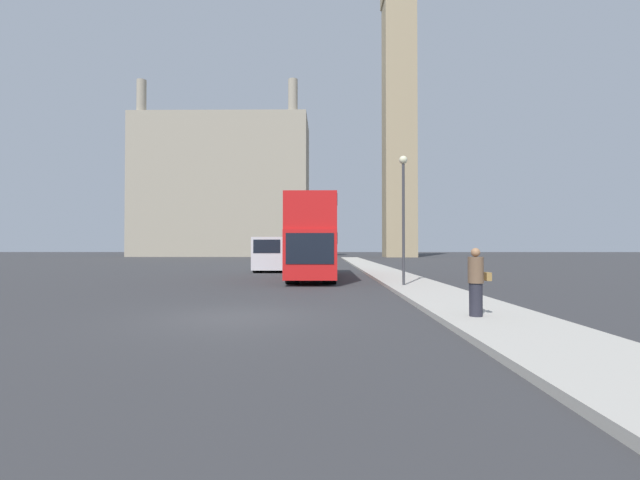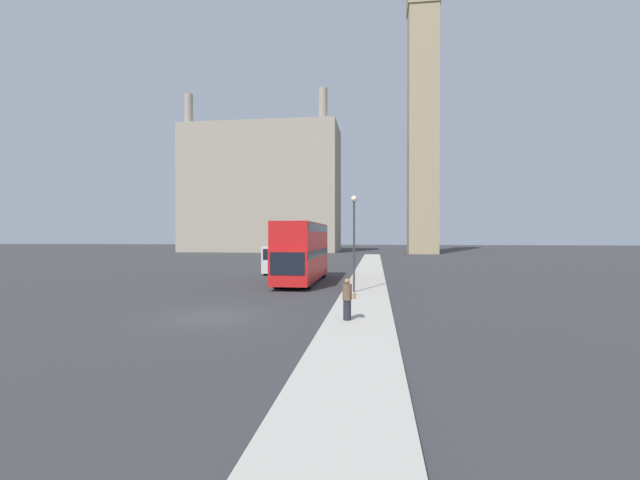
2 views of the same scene
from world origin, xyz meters
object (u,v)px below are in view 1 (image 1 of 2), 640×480
Objects in this scene: white_van at (272,253)px; street_lamp at (403,200)px; parked_sedan at (278,256)px; clock_tower at (399,69)px; pedestrian at (476,282)px; red_double_decker_bus at (313,236)px.

white_van is 1.06× the size of street_lamp.
street_lamp is 33.07m from parked_sedan.
pedestrian is at bearing -98.42° from clock_tower.
pedestrian is (-10.10, -68.26, -33.80)m from clock_tower.
red_double_decker_bus is 8.22m from white_van.
parked_sedan is at bearing -124.36° from clock_tower.
white_van is at bearing 114.03° from red_double_decker_bus.
clock_tower reaches higher than red_double_decker_bus.
street_lamp is (-0.17, 8.44, 2.91)m from pedestrian.
parked_sedan is at bearing 102.84° from pedestrian.
parked_sedan is at bearing 100.74° from red_double_decker_bus.
pedestrian is 0.29× the size of street_lamp.
clock_tower is at bearing 55.64° from parked_sedan.
red_double_decker_bus is at bearing 106.46° from pedestrian.
parked_sedan is (-8.97, 31.67, -3.15)m from street_lamp.
clock_tower is 6.15× the size of red_double_decker_bus.
clock_tower reaches higher than pedestrian.
red_double_decker_bus reaches higher than pedestrian.
parked_sedan is (-4.85, 25.58, -1.73)m from red_double_decker_bus.
clock_tower is 76.84m from pedestrian.
parked_sedan is at bearing 105.81° from street_lamp.
street_lamp reaches higher than white_van.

